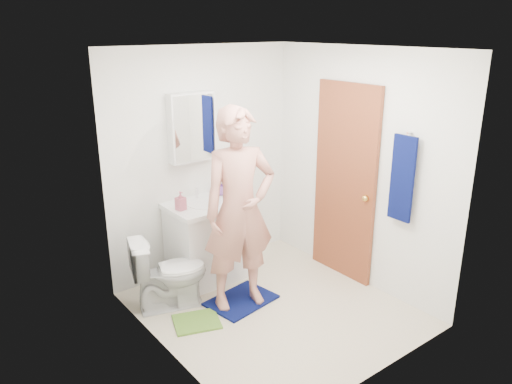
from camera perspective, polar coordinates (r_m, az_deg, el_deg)
floor at (r=4.90m, az=2.02°, el=-13.33°), size 2.20×2.40×0.02m
ceiling at (r=4.16m, az=2.40°, el=16.24°), size 2.20×2.40×0.02m
wall_back at (r=5.33m, az=-6.17°, el=3.47°), size 2.20×0.02×2.40m
wall_front at (r=3.60m, az=14.64°, el=-4.59°), size 2.20×0.02×2.40m
wall_left at (r=3.81m, az=-10.78°, el=-2.99°), size 0.02×2.40×2.40m
wall_right at (r=5.14m, az=11.77°, el=2.60°), size 0.02×2.40×2.40m
vanity_cabinet at (r=5.29m, az=-5.56°, el=-5.86°), size 0.75×0.55×0.80m
countertop at (r=5.13m, az=-5.71°, el=-1.53°), size 0.79×0.59×0.05m
sink_basin at (r=5.12m, az=-5.72°, el=-1.37°), size 0.40×0.40×0.03m
faucet at (r=5.24m, az=-6.79°, el=-0.12°), size 0.03×0.03×0.12m
medicine_cabinet at (r=5.10m, az=-7.35°, el=7.37°), size 0.50×0.12×0.70m
mirror_panel at (r=5.05m, az=-6.98°, el=7.27°), size 0.46×0.01×0.66m
door at (r=5.25m, az=10.09°, el=1.05°), size 0.05×0.80×2.05m
door_knob at (r=5.04m, az=12.40°, el=-0.72°), size 0.07×0.07×0.07m
towel at (r=4.72m, az=16.37°, el=1.47°), size 0.03×0.24×0.80m
towel_hook at (r=4.66m, az=17.13°, el=6.50°), size 0.06×0.02×0.02m
toilet at (r=4.84m, az=-9.89°, el=-9.06°), size 0.78×0.59×0.71m
bath_mat at (r=5.01m, az=-1.71°, el=-12.27°), size 0.70×0.55×0.02m
green_rug at (r=4.73m, az=-6.80°, el=-14.50°), size 0.50×0.46×0.02m
soap_dispenser at (r=4.93m, az=-8.61°, el=-0.99°), size 0.10×0.10×0.19m
toothbrush_cup at (r=5.33m, az=-4.16°, el=0.23°), size 0.17×0.17×0.11m
man at (r=4.56m, az=-1.90°, el=-2.07°), size 0.78×0.60×1.90m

